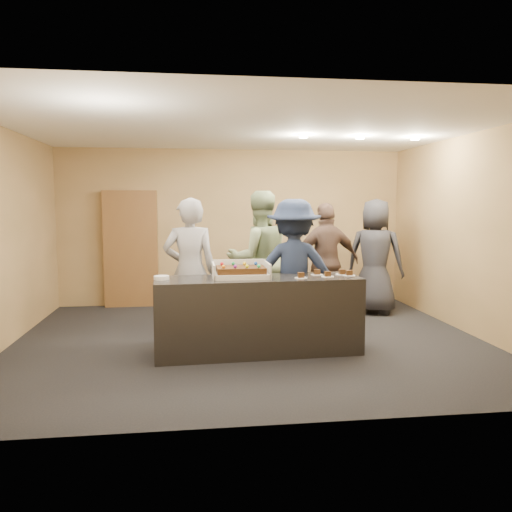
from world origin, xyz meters
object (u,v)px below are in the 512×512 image
object	(u,v)px
person_sage_man	(259,260)
person_dark_suit	(375,256)
sheet_cake	(241,270)
storage_cabinet	(131,249)
plate_stack	(162,278)
person_server_grey	(190,271)
person_navy_man	(294,271)
cake_box	(241,274)
serving_counter	(258,315)
person_brown_extra	(327,262)

from	to	relation	value
person_sage_man	person_dark_suit	xyz separation A→B (m)	(1.96, 0.64, -0.05)
sheet_cake	storage_cabinet	bearing A→B (deg)	118.50
plate_stack	person_server_grey	bearing A→B (deg)	61.48
sheet_cake	person_navy_man	bearing A→B (deg)	31.94
cake_box	plate_stack	world-z (taller)	cake_box
cake_box	person_sage_man	xyz separation A→B (m)	(0.39, 1.23, 0.03)
serving_counter	cake_box	bearing A→B (deg)	170.71
sheet_cake	person_dark_suit	world-z (taller)	person_dark_suit
serving_counter	person_server_grey	distance (m)	1.08
person_server_grey	person_dark_suit	world-z (taller)	person_dark_suit
cake_box	person_brown_extra	xyz separation A→B (m)	(1.46, 1.54, -0.06)
person_server_grey	person_brown_extra	distance (m)	2.28
serving_counter	cake_box	xyz separation A→B (m)	(-0.20, 0.02, 0.50)
plate_stack	person_navy_man	xyz separation A→B (m)	(1.63, 0.47, -0.01)
person_sage_man	person_navy_man	bearing A→B (deg)	104.12
plate_stack	person_dark_suit	bearing A→B (deg)	30.42
person_brown_extra	person_dark_suit	distance (m)	0.95
storage_cabinet	cake_box	world-z (taller)	storage_cabinet
serving_counter	sheet_cake	size ratio (longest dim) A/B	4.29
plate_stack	person_navy_man	distance (m)	1.70
person_navy_man	person_server_grey	bearing A→B (deg)	3.52
serving_counter	person_sage_man	bearing A→B (deg)	79.12
cake_box	person_brown_extra	size ratio (longest dim) A/B	0.37
person_server_grey	person_sage_man	size ratio (longest dim) A/B	0.95
storage_cabinet	sheet_cake	size ratio (longest dim) A/B	3.55
person_navy_man	person_brown_extra	xyz separation A→B (m)	(0.74, 1.11, -0.02)
cake_box	plate_stack	distance (m)	0.91
storage_cabinet	person_brown_extra	world-z (taller)	storage_cabinet
serving_counter	plate_stack	world-z (taller)	plate_stack
cake_box	person_brown_extra	bearing A→B (deg)	46.54
person_sage_man	person_brown_extra	size ratio (longest dim) A/B	1.09
plate_stack	person_server_grey	xyz separation A→B (m)	(0.32, 0.59, -0.00)
person_dark_suit	storage_cabinet	bearing A→B (deg)	15.35
person_server_grey	person_navy_man	distance (m)	1.32
plate_stack	person_dark_suit	world-z (taller)	person_dark_suit
sheet_cake	person_navy_man	distance (m)	0.86
person_server_grey	person_dark_suit	size ratio (longest dim) A/B	1.00
serving_counter	person_brown_extra	bearing A→B (deg)	48.75
sheet_cake	plate_stack	size ratio (longest dim) A/B	3.22
plate_stack	person_sage_man	distance (m)	1.82
storage_cabinet	serving_counter	bearing A→B (deg)	-58.54
serving_counter	person_navy_man	xyz separation A→B (m)	(0.52, 0.45, 0.46)
person_navy_man	storage_cabinet	bearing A→B (deg)	-38.53
serving_counter	person_navy_man	bearing A→B (deg)	38.45
cake_box	person_server_grey	size ratio (longest dim) A/B	0.36
person_server_grey	person_sage_man	world-z (taller)	person_sage_man
person_sage_man	person_dark_suit	world-z (taller)	person_sage_man
sheet_cake	plate_stack	bearing A→B (deg)	-178.55
cake_box	sheet_cake	bearing A→B (deg)	-90.89
person_navy_man	person_dark_suit	bearing A→B (deg)	-129.93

